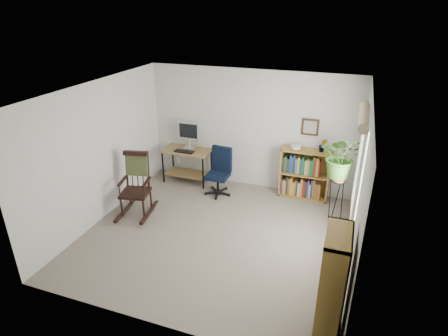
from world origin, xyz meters
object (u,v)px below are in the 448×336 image
at_px(office_chair, 218,172).
at_px(desk, 187,166).
at_px(low_bookshelf, 305,174).
at_px(tall_bookshelf, 332,289).
at_px(rocking_chair, 134,185).

bearing_deg(office_chair, desk, 162.59).
bearing_deg(low_bookshelf, tall_bookshelf, -77.00).
xyz_separation_m(office_chair, rocking_chair, (-1.13, -1.19, 0.09)).
bearing_deg(low_bookshelf, desk, -177.19).
bearing_deg(rocking_chair, desk, 65.98).
relative_size(desk, office_chair, 1.02).
xyz_separation_m(office_chair, tall_bookshelf, (2.39, -2.85, 0.23)).
xyz_separation_m(desk, rocking_chair, (-0.31, -1.54, 0.22)).
xyz_separation_m(low_bookshelf, tall_bookshelf, (0.77, -3.32, 0.22)).
bearing_deg(tall_bookshelf, rocking_chair, 154.67).
xyz_separation_m(rocking_chair, low_bookshelf, (2.75, 1.66, -0.09)).
bearing_deg(desk, rocking_chair, -101.45).
height_order(desk, tall_bookshelf, tall_bookshelf).
bearing_deg(office_chair, low_bookshelf, 21.99).
bearing_deg(tall_bookshelf, office_chair, 129.94).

